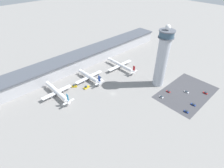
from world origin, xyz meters
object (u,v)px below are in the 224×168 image
at_px(airplane_gate_alpha, 57,92).
at_px(car_navy_sedan, 161,97).
at_px(airplane_gate_charlie, 121,65).
at_px(service_truck_catering, 100,79).
at_px(service_truck_baggage, 74,86).
at_px(service_truck_fuel, 86,87).
at_px(car_black_suv, 205,93).
at_px(car_maroon_suv, 193,105).
at_px(car_red_hatchback, 186,92).
at_px(car_yellow_taxi, 186,112).
at_px(car_silver_sedan, 168,92).
at_px(control_tower, 162,58).
at_px(airplane_gate_bravo, 89,77).

bearing_deg(airplane_gate_alpha, car_navy_sedan, -44.32).
bearing_deg(airplane_gate_charlie, service_truck_catering, -176.79).
distance_m(service_truck_baggage, car_navy_sedan, 89.29).
relative_size(service_truck_fuel, car_black_suv, 1.45).
relative_size(car_maroon_suv, car_red_hatchback, 0.94).
bearing_deg(airplane_gate_charlie, car_yellow_taxi, -96.74).
relative_size(service_truck_baggage, car_black_suv, 1.37).
height_order(service_truck_catering, car_silver_sedan, service_truck_catering).
bearing_deg(car_black_suv, car_navy_sedan, 144.92).
bearing_deg(car_silver_sedan, service_truck_baggage, 132.21).
bearing_deg(car_black_suv, service_truck_baggage, 132.52).
height_order(service_truck_fuel, car_maroon_suv, service_truck_fuel).
relative_size(control_tower, service_truck_baggage, 10.66).
bearing_deg(service_truck_fuel, car_navy_sedan, -54.22).
height_order(service_truck_catering, service_truck_fuel, service_truck_catering).
height_order(service_truck_baggage, car_red_hatchback, service_truck_baggage).
relative_size(service_truck_baggage, car_red_hatchback, 1.25).
bearing_deg(service_truck_catering, car_navy_sedan, -69.70).
bearing_deg(car_silver_sedan, airplane_gate_alpha, 140.27).
distance_m(car_maroon_suv, car_black_suv, 25.15).
height_order(car_maroon_suv, car_silver_sedan, car_maroon_suv).
distance_m(airplane_gate_charlie, car_silver_sedan, 66.01).
bearing_deg(car_red_hatchback, airplane_gate_alpha, 139.50).
relative_size(airplane_gate_charlie, car_maroon_suv, 9.89).
relative_size(service_truck_fuel, car_yellow_taxi, 1.49).
bearing_deg(service_truck_baggage, control_tower, -39.27).
height_order(service_truck_baggage, car_black_suv, service_truck_baggage).
xyz_separation_m(car_red_hatchback, car_yellow_taxi, (-25.98, -13.69, 0.05)).
bearing_deg(car_silver_sedan, car_navy_sedan, -179.24).
distance_m(service_truck_baggage, car_silver_sedan, 97.06).
relative_size(service_truck_catering, service_truck_fuel, 1.23).
bearing_deg(airplane_gate_alpha, service_truck_catering, -7.68).
distance_m(control_tower, car_silver_sedan, 34.74).
xyz_separation_m(control_tower, service_truck_fuel, (-60.51, 45.90, -30.36)).
relative_size(control_tower, service_truck_fuel, 10.12).
height_order(car_navy_sedan, car_yellow_taxi, car_yellow_taxi).
bearing_deg(car_red_hatchback, car_black_suv, -48.01).
bearing_deg(service_truck_baggage, service_truck_fuel, -51.43).
bearing_deg(car_silver_sedan, car_red_hatchback, -45.21).
distance_m(airplane_gate_alpha, airplane_gate_bravo, 39.49).
height_order(airplane_gate_charlie, service_truck_catering, airplane_gate_charlie).
relative_size(service_truck_baggage, car_yellow_taxi, 1.42).
height_order(airplane_gate_bravo, car_black_suv, airplane_gate_bravo).
relative_size(airplane_gate_charlie, car_black_suv, 10.18).
distance_m(car_black_suv, car_yellow_taxi, 38.32).
bearing_deg(airplane_gate_bravo, service_truck_catering, -39.22).
xyz_separation_m(car_maroon_suv, car_black_suv, (25.15, -0.11, 0.05)).
height_order(airplane_gate_bravo, service_truck_catering, airplane_gate_bravo).
xyz_separation_m(service_truck_fuel, car_silver_sedan, (57.02, -61.63, -0.41)).
bearing_deg(airplane_gate_alpha, car_red_hatchback, -40.50).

